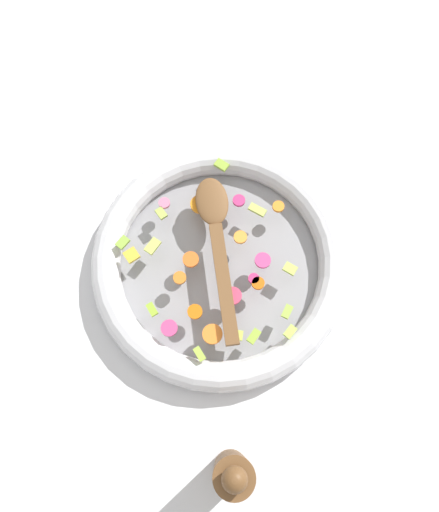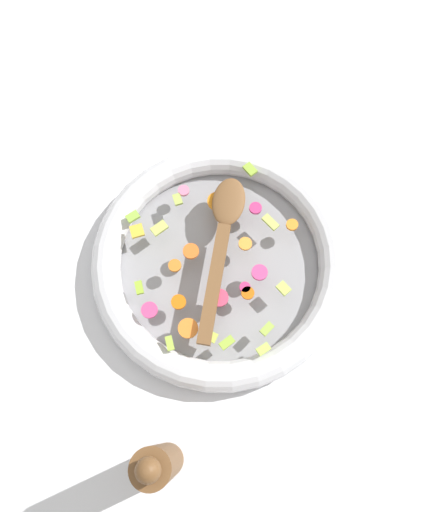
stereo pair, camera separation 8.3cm
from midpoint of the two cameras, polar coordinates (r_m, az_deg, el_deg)
The scene contains 5 objects.
ground_plane at distance 0.88m, azimuth -2.68°, elevation -1.47°, with size 4.00×4.00×0.00m, color silver.
skillet at distance 0.86m, azimuth -2.75°, elevation -1.02°, with size 0.44×0.44×0.05m.
chopped_vegetables at distance 0.82m, azimuth -3.51°, elevation -1.25°, with size 0.34×0.33×0.01m.
wooden_spoon at distance 0.83m, azimuth -3.10°, elevation 1.63°, with size 0.27×0.18×0.01m.
pepper_mill at distance 0.73m, azimuth -2.07°, elevation -23.94°, with size 0.05×0.05×0.24m.
Camera 1 is at (0.26, 0.11, 0.83)m, focal length 35.00 mm.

